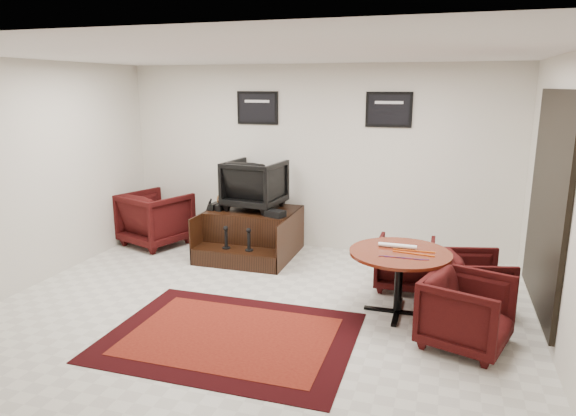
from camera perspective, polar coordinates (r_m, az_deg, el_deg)
The scene contains 16 objects.
ground at distance 5.95m, azimuth -3.37°, elevation -11.24°, with size 6.00×6.00×0.00m, color silver.
room_shell at distance 5.44m, azimuth 0.88°, elevation 6.08°, with size 6.02×5.02×2.81m.
area_rug at distance 5.39m, azimuth -6.39°, elevation -13.98°, with size 2.47×1.85×0.01m.
shine_podium at distance 7.75m, azimuth -3.98°, elevation -2.87°, with size 1.30×1.34×0.67m.
shine_chair at distance 7.70m, azimuth -3.70°, elevation 2.91°, with size 0.79×0.74×0.82m, color black.
shoes_pair at distance 7.77m, azimuth -7.79°, elevation 0.17°, with size 0.23×0.26×0.09m.
polish_kit at distance 7.27m, azimuth -1.45°, elevation -0.62°, with size 0.27×0.19×0.09m, color black.
umbrella_black at distance 7.92m, azimuth -9.42°, elevation -1.89°, with size 0.31×0.12×0.83m, color black, non-canonical shape.
umbrella_hooked at distance 7.96m, azimuth -9.29°, elevation -1.70°, with size 0.32×0.12×0.86m, color black, non-canonical shape.
armchair_side at distance 8.42m, azimuth -14.48°, elevation -0.85°, with size 0.91×0.85×0.93m, color black.
meeting_table at distance 5.77m, azimuth 12.31°, elevation -5.58°, with size 1.10×1.10×0.72m.
table_chair_back at distance 6.60m, azimuth 12.87°, elevation -5.76°, with size 0.68×0.64×0.70m, color black.
table_chair_window at distance 6.20m, azimuth 20.12°, elevation -7.44°, with size 0.70×0.65×0.72m, color black.
table_chair_corner at distance 5.32m, azimuth 19.26°, elevation -10.51°, with size 0.76×0.71×0.78m, color black.
paper_roll at distance 5.85m, azimuth 12.07°, elevation -4.14°, with size 0.05×0.05×0.42m, color white.
table_clutter at distance 5.68m, azimuth 13.50°, elevation -4.96°, with size 0.57×0.30×0.01m.
Camera 1 is at (1.92, -5.06, 2.48)m, focal length 32.00 mm.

